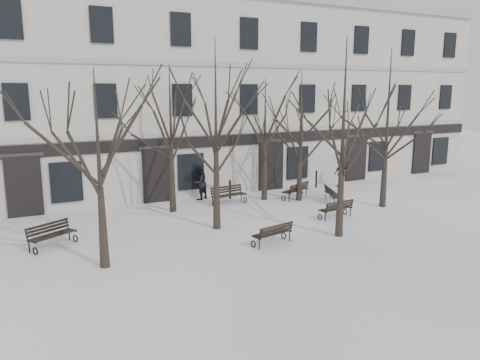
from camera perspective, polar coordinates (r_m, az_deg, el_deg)
ground at (r=20.04m, az=6.58°, el=-6.40°), size 100.00×100.00×0.00m
building at (r=30.78m, az=-6.68°, el=10.11°), size 40.40×10.20×11.40m
tree_0 at (r=15.93m, az=-16.92°, el=3.97°), size 4.66×4.66×6.65m
tree_1 at (r=19.67m, az=-2.97°, el=8.23°), size 5.62×5.62×8.03m
tree_2 at (r=19.04m, az=12.55°, el=7.90°), size 5.63×5.63×8.04m
tree_3 at (r=24.65m, az=17.62°, el=8.23°), size 5.59×5.59×7.98m
tree_4 at (r=22.79m, az=-8.46°, el=7.19°), size 5.04×5.04×7.20m
tree_5 at (r=25.14m, az=3.07°, el=6.70°), size 4.57×4.57×6.53m
tree_6 at (r=25.13m, az=7.43°, el=7.18°), size 4.84×4.84×6.92m
bench_0 at (r=19.44m, az=-22.01°, el=-6.15°), size 1.91×1.48×0.93m
bench_1 at (r=18.37m, az=4.05°, el=-6.46°), size 1.79×0.97×0.86m
bench_2 at (r=22.43m, az=11.69°, el=-3.40°), size 1.79×0.83×0.87m
bench_3 at (r=24.65m, az=-1.42°, el=-1.76°), size 1.96×0.93×0.95m
bench_4 at (r=26.02m, az=6.85°, el=-1.20°), size 1.90×1.31×0.91m
bench_5 at (r=25.53m, az=11.17°, el=-1.67°), size 1.16×1.75×0.84m
bollard_a at (r=25.83m, az=-1.23°, el=-1.06°), size 0.14×0.14×1.05m
bollard_b at (r=29.10m, az=9.27°, el=0.17°), size 0.14×0.14×1.05m
pedestrian_b at (r=25.85m, az=-4.89°, el=-2.37°), size 1.15×1.06×1.89m
pedestrian_c at (r=29.70m, az=12.18°, el=-0.82°), size 1.01×0.44×1.72m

